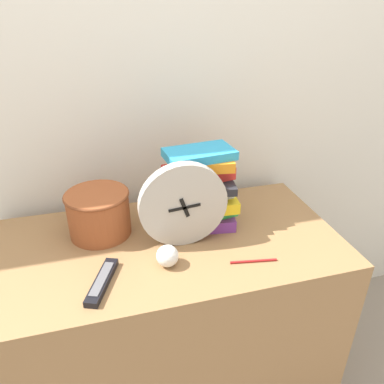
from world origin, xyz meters
name	(u,v)px	position (x,y,z in m)	size (l,w,h in m)	color
wall_back	(144,84)	(0.00, 0.67, 1.20)	(6.00, 0.04, 2.40)	silver
desk	(172,320)	(0.00, 0.30, 0.37)	(1.17, 0.60, 0.75)	olive
desk_clock	(183,205)	(0.05, 0.28, 0.90)	(0.29, 0.04, 0.29)	#B7B2A8
book_stack	(202,189)	(0.14, 0.38, 0.89)	(0.25, 0.21, 0.29)	#7A3899
basket	(99,212)	(-0.22, 0.42, 0.83)	(0.22, 0.22, 0.16)	#994C28
tv_remote	(102,281)	(-0.23, 0.14, 0.76)	(0.11, 0.19, 0.02)	black
crumpled_paper_ball	(167,256)	(-0.03, 0.18, 0.78)	(0.07, 0.07, 0.07)	white
pen	(253,261)	(0.23, 0.12, 0.75)	(0.15, 0.03, 0.01)	#B21E1E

